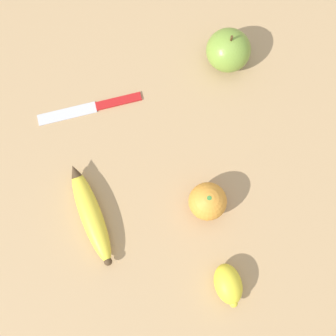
# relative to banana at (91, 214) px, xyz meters

# --- Properties ---
(ground_plane) EXTENTS (3.00, 3.00, 0.00)m
(ground_plane) POSITION_rel_banana_xyz_m (0.03, -0.19, -0.02)
(ground_plane) COLOR tan
(banana) EXTENTS (0.19, 0.07, 0.04)m
(banana) POSITION_rel_banana_xyz_m (0.00, 0.00, 0.00)
(banana) COLOR yellow
(banana) RESTS_ON ground_plane
(orange) EXTENTS (0.07, 0.07, 0.07)m
(orange) POSITION_rel_banana_xyz_m (-0.02, -0.20, 0.02)
(orange) COLOR orange
(orange) RESTS_ON ground_plane
(apple) EXTENTS (0.08, 0.08, 0.09)m
(apple) POSITION_rel_banana_xyz_m (0.25, -0.31, 0.02)
(apple) COLOR olive
(apple) RESTS_ON ground_plane
(lemon) EXTENTS (0.07, 0.05, 0.05)m
(lemon) POSITION_rel_banana_xyz_m (-0.17, -0.21, 0.01)
(lemon) COLOR yellow
(lemon) RESTS_ON ground_plane
(paring_knife) EXTENTS (0.03, 0.20, 0.01)m
(paring_knife) POSITION_rel_banana_xyz_m (0.20, -0.04, -0.02)
(paring_knife) COLOR silver
(paring_knife) RESTS_ON ground_plane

